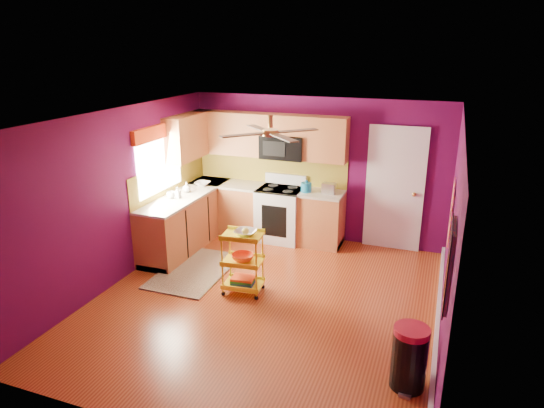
% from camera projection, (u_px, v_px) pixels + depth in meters
% --- Properties ---
extents(ground, '(5.00, 5.00, 0.00)m').
position_uv_depth(ground, '(266.00, 301.00, 6.60)').
color(ground, maroon).
rests_on(ground, ground).
extents(room_envelope, '(4.54, 5.04, 2.52)m').
position_uv_depth(room_envelope, '(267.00, 187.00, 6.07)').
color(room_envelope, '#53093F').
rests_on(room_envelope, ground).
extents(lower_cabinets, '(2.81, 2.31, 0.94)m').
position_uv_depth(lower_cabinets, '(231.00, 217.00, 8.52)').
color(lower_cabinets, '#975029').
rests_on(lower_cabinets, ground).
extents(electric_range, '(0.76, 0.66, 1.13)m').
position_uv_depth(electric_range, '(280.00, 213.00, 8.56)').
color(electric_range, white).
rests_on(electric_range, ground).
extents(upper_cabinetry, '(2.80, 2.30, 1.26)m').
position_uv_depth(upper_cabinetry, '(243.00, 137.00, 8.37)').
color(upper_cabinetry, '#975029').
rests_on(upper_cabinetry, ground).
extents(left_window, '(0.08, 1.35, 1.08)m').
position_uv_depth(left_window, '(159.00, 149.00, 7.71)').
color(left_window, white).
rests_on(left_window, ground).
extents(panel_door, '(0.95, 0.11, 2.15)m').
position_uv_depth(panel_door, '(395.00, 190.00, 8.02)').
color(panel_door, white).
rests_on(panel_door, ground).
extents(right_wall_art, '(0.04, 2.74, 1.04)m').
position_uv_depth(right_wall_art, '(450.00, 233.00, 5.11)').
color(right_wall_art, black).
rests_on(right_wall_art, ground).
extents(ceiling_fan, '(1.01, 1.01, 0.26)m').
position_uv_depth(ceiling_fan, '(270.00, 132.00, 6.05)').
color(ceiling_fan, '#BF8C3F').
rests_on(ceiling_fan, ground).
extents(shag_rug, '(0.99, 1.59, 0.02)m').
position_uv_depth(shag_rug, '(195.00, 271.00, 7.46)').
color(shag_rug, black).
rests_on(shag_rug, ground).
extents(rolling_cart, '(0.58, 0.45, 0.98)m').
position_uv_depth(rolling_cart, '(243.00, 260.00, 6.69)').
color(rolling_cart, yellow).
rests_on(rolling_cart, ground).
extents(trash_can, '(0.40, 0.42, 0.68)m').
position_uv_depth(trash_can, '(409.00, 358.00, 4.87)').
color(trash_can, black).
rests_on(trash_can, ground).
extents(teal_kettle, '(0.18, 0.18, 0.21)m').
position_uv_depth(teal_kettle, '(306.00, 187.00, 8.21)').
color(teal_kettle, '#146A96').
rests_on(teal_kettle, lower_cabinets).
extents(toaster, '(0.22, 0.15, 0.18)m').
position_uv_depth(toaster, '(329.00, 188.00, 8.11)').
color(toaster, beige).
rests_on(toaster, lower_cabinets).
extents(soap_bottle_a, '(0.08, 0.09, 0.19)m').
position_uv_depth(soap_bottle_a, '(177.00, 193.00, 7.87)').
color(soap_bottle_a, '#EA3F72').
rests_on(soap_bottle_a, lower_cabinets).
extents(soap_bottle_b, '(0.14, 0.14, 0.18)m').
position_uv_depth(soap_bottle_b, '(187.00, 187.00, 8.18)').
color(soap_bottle_b, white).
rests_on(soap_bottle_b, lower_cabinets).
extents(counter_dish, '(0.27, 0.27, 0.07)m').
position_uv_depth(counter_dish, '(202.00, 184.00, 8.59)').
color(counter_dish, white).
rests_on(counter_dish, lower_cabinets).
extents(counter_cup, '(0.14, 0.14, 0.11)m').
position_uv_depth(counter_cup, '(171.00, 195.00, 7.89)').
color(counter_cup, white).
rests_on(counter_cup, lower_cabinets).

